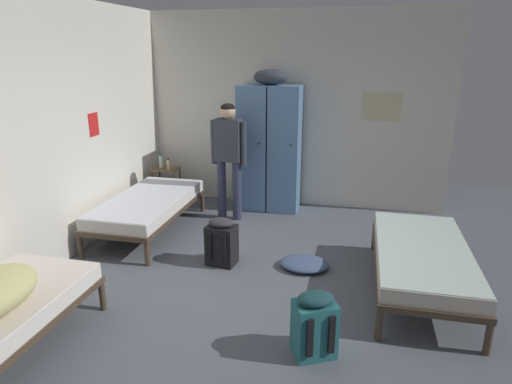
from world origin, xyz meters
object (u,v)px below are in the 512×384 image
object	(u,v)px
bed_right	(422,256)
lotion_bottle	(168,164)
shelf_unit	(166,182)
backpack_teal	(314,325)
bed_left_rear	(148,205)
clothes_pile_denim	(304,263)
water_bottle	(161,161)
locker_bank	(270,146)
backpack_black	(222,242)
person_traveler	(229,151)

from	to	relation	value
bed_right	lotion_bottle	world-z (taller)	lotion_bottle
shelf_unit	backpack_teal	bearing A→B (deg)	-50.20
bed_left_rear	lotion_bottle	bearing A→B (deg)	99.21
shelf_unit	lotion_bottle	world-z (taller)	lotion_bottle
shelf_unit	clothes_pile_denim	xyz separation A→B (m)	(2.40, -1.72, -0.29)
bed_left_rear	water_bottle	distance (m)	1.25
bed_left_rear	locker_bank	bearing A→B (deg)	44.04
clothes_pile_denim	backpack_black	bearing A→B (deg)	-174.15
clothes_pile_denim	backpack_teal	bearing A→B (deg)	-80.17
lotion_bottle	clothes_pile_denim	size ratio (longest dim) A/B	0.32
shelf_unit	water_bottle	world-z (taller)	water_bottle
water_bottle	backpack_teal	bearing A→B (deg)	-49.54
locker_bank	lotion_bottle	size ratio (longest dim) A/B	11.90
bed_right	water_bottle	world-z (taller)	water_bottle
bed_right	clothes_pile_denim	size ratio (longest dim) A/B	3.49
person_traveler	lotion_bottle	xyz separation A→B (m)	(-1.08, 0.37, -0.34)
bed_left_rear	lotion_bottle	size ratio (longest dim) A/B	10.92
person_traveler	lotion_bottle	distance (m)	1.19
water_bottle	clothes_pile_denim	bearing A→B (deg)	-35.14
backpack_teal	bed_right	bearing A→B (deg)	52.57
bed_right	lotion_bottle	distance (m)	4.01
bed_left_rear	backpack_black	size ratio (longest dim) A/B	3.45
backpack_black	locker_bank	bearing A→B (deg)	85.90
backpack_teal	clothes_pile_denim	size ratio (longest dim) A/B	1.01
bed_right	backpack_teal	distance (m)	1.54
locker_bank	lotion_bottle	world-z (taller)	locker_bank
locker_bank	clothes_pile_denim	size ratio (longest dim) A/B	3.80
backpack_teal	water_bottle	bearing A→B (deg)	130.46
backpack_teal	bed_left_rear	bearing A→B (deg)	139.77
bed_left_rear	backpack_black	distance (m)	1.40
shelf_unit	person_traveler	xyz separation A→B (m)	(1.15, -0.41, 0.65)
bed_left_rear	person_traveler	size ratio (longest dim) A/B	1.16
bed_left_rear	backpack_black	world-z (taller)	backpack_black
shelf_unit	backpack_black	world-z (taller)	shelf_unit
lotion_bottle	backpack_teal	xyz separation A→B (m)	(2.58, -3.14, -0.39)
backpack_teal	lotion_bottle	bearing A→B (deg)	129.40
bed_left_rear	water_bottle	world-z (taller)	water_bottle
water_bottle	locker_bank	bearing A→B (deg)	5.05
person_traveler	lotion_bottle	size ratio (longest dim) A/B	9.44
person_traveler	water_bottle	bearing A→B (deg)	160.55
bed_right	clothes_pile_denim	world-z (taller)	bed_right
lotion_bottle	locker_bank	bearing A→B (deg)	7.74
bed_right	backpack_black	xyz separation A→B (m)	(-2.11, 0.14, -0.12)
locker_bank	clothes_pile_denim	world-z (taller)	locker_bank
locker_bank	clothes_pile_denim	bearing A→B (deg)	-67.54
locker_bank	person_traveler	size ratio (longest dim) A/B	1.26
locker_bank	backpack_teal	bearing A→B (deg)	-72.83
shelf_unit	backpack_teal	xyz separation A→B (m)	(2.65, -3.18, -0.09)
water_bottle	shelf_unit	bearing A→B (deg)	-14.04
bed_right	person_traveler	distance (m)	2.95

